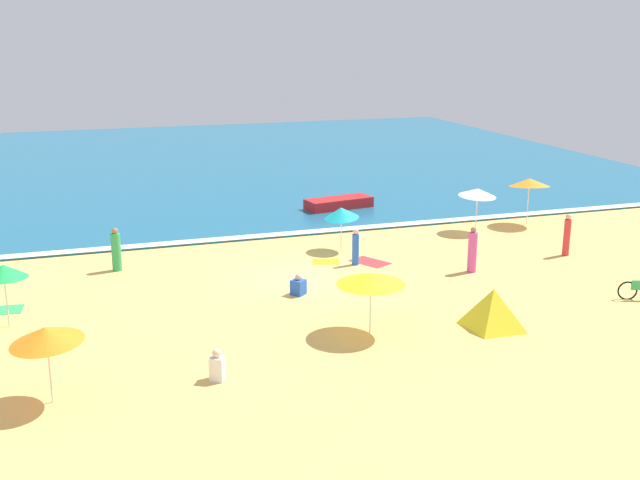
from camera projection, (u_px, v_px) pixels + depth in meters
name	position (u px, v px, depth m)	size (l,w,h in m)	color
ground_plane	(298.00, 277.00, 30.55)	(60.00, 60.00, 0.00)	#EDBC60
ocean_water	(189.00, 163.00, 56.20)	(60.00, 44.00, 0.10)	#196084
wave_breaker_foam	(260.00, 236.00, 36.30)	(57.00, 0.70, 0.01)	white
beach_umbrella_0	(46.00, 335.00, 19.84)	(2.50, 2.49, 2.19)	silver
beach_umbrella_1	(371.00, 279.00, 24.50)	(3.13, 3.13, 2.03)	silver
beach_umbrella_2	(341.00, 213.00, 33.88)	(2.08, 2.05, 2.03)	silver
beach_umbrella_3	(3.00, 271.00, 25.02)	(2.19, 2.18, 2.16)	silver
beach_umbrella_4	(477.00, 192.00, 36.95)	(2.37, 2.38, 2.19)	silver
beach_umbrella_6	(529.00, 182.00, 38.29)	(2.36, 2.38, 2.44)	silver
beach_tent	(493.00, 309.00, 25.19)	(2.26, 2.25, 1.36)	yellow
beachgoer_0	(217.00, 366.00, 21.54)	(0.51, 0.51, 0.94)	white
beachgoer_1	(472.00, 251.00, 31.04)	(0.46, 0.46, 1.88)	#D84CA5
beachgoer_2	(298.00, 286.00, 28.51)	(0.65, 0.65, 0.80)	blue
beachgoer_3	(567.00, 235.00, 33.31)	(0.42, 0.42, 1.84)	red
beachgoer_4	(356.00, 247.00, 32.02)	(0.37, 0.37, 1.55)	blue
beachgoer_5	(116.00, 251.00, 31.23)	(0.55, 0.55, 1.79)	green
beach_towel_0	(5.00, 310.00, 27.00)	(1.27, 1.10, 0.01)	green
beach_towel_1	(326.00, 262.00, 32.62)	(1.32, 1.11, 0.01)	orange
beach_towel_2	(370.00, 262.00, 32.55)	(1.65, 1.90, 0.01)	red
small_boat_0	(339.00, 203.00, 41.87)	(3.84, 2.00, 0.55)	red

